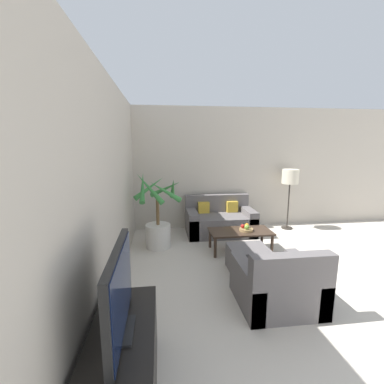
{
  "coord_description": "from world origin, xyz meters",
  "views": [
    {
      "loc": [
        -2.44,
        1.02,
        1.88
      ],
      "look_at": [
        -1.83,
        5.76,
        1.0
      ],
      "focal_mm": 24.0,
      "sensor_mm": 36.0,
      "label": 1
    }
  ],
  "objects": [
    {
      "name": "apple_green",
      "position": [
        -0.94,
        5.17,
        0.46
      ],
      "size": [
        0.08,
        0.08,
        0.08
      ],
      "color": "olive",
      "rests_on": "fruit_bowl"
    },
    {
      "name": "ottoman",
      "position": [
        -1.14,
        4.5,
        0.19
      ],
      "size": [
        0.58,
        0.5,
        0.37
      ],
      "color": "#605B5B",
      "rests_on": "ground_plane"
    },
    {
      "name": "orange_fruit",
      "position": [
        -0.91,
        5.26,
        0.46
      ],
      "size": [
        0.08,
        0.08,
        0.08
      ],
      "color": "orange",
      "rests_on": "fruit_bowl"
    },
    {
      "name": "wall_left",
      "position": [
        -3.04,
        3.33,
        1.35
      ],
      "size": [
        0.06,
        8.26,
        2.7
      ],
      "color": "#BCB2A3",
      "rests_on": "ground_plane"
    },
    {
      "name": "wall_back",
      "position": [
        0.0,
        6.69,
        1.35
      ],
      "size": [
        7.61,
        0.06,
        2.7
      ],
      "color": "#BCB2A3",
      "rests_on": "ground_plane"
    },
    {
      "name": "fruit_bowl",
      "position": [
        -0.93,
        5.21,
        0.4
      ],
      "size": [
        0.24,
        0.24,
        0.04
      ],
      "color": "#997A4C",
      "rests_on": "coffee_table"
    },
    {
      "name": "apple_red",
      "position": [
        -0.99,
        5.24,
        0.46
      ],
      "size": [
        0.07,
        0.07,
        0.07
      ],
      "color": "red",
      "rests_on": "fruit_bowl"
    },
    {
      "name": "armchair",
      "position": [
        -1.09,
        3.64,
        0.26
      ],
      "size": [
        0.91,
        0.82,
        0.77
      ],
      "color": "#605B5B",
      "rests_on": "ground_plane"
    },
    {
      "name": "coffee_table",
      "position": [
        -1.03,
        5.23,
        0.33
      ],
      "size": [
        1.1,
        0.53,
        0.38
      ],
      "color": "#38281E",
      "rests_on": "ground_plane"
    },
    {
      "name": "sofa_loveseat",
      "position": [
        -1.18,
        6.2,
        0.27
      ],
      "size": [
        1.42,
        0.82,
        0.79
      ],
      "color": "#605B5B",
      "rests_on": "ground_plane"
    },
    {
      "name": "tv_console",
      "position": [
        -2.73,
        2.68,
        0.29
      ],
      "size": [
        0.47,
        1.16,
        0.57
      ],
      "color": "black",
      "rests_on": "ground_plane"
    },
    {
      "name": "television",
      "position": [
        -2.73,
        2.68,
        0.88
      ],
      "size": [
        0.18,
        0.89,
        0.62
      ],
      "color": "black",
      "rests_on": "tv_console"
    },
    {
      "name": "potted_palm",
      "position": [
        -2.48,
        5.6,
        0.5
      ],
      "size": [
        0.92,
        0.93,
        1.42
      ],
      "color": "beige",
      "rests_on": "ground_plane"
    },
    {
      "name": "floor_lamp",
      "position": [
        0.43,
        6.32,
        1.14
      ],
      "size": [
        0.36,
        0.36,
        1.35
      ],
      "color": "#2D2823",
      "rests_on": "ground_plane"
    }
  ]
}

